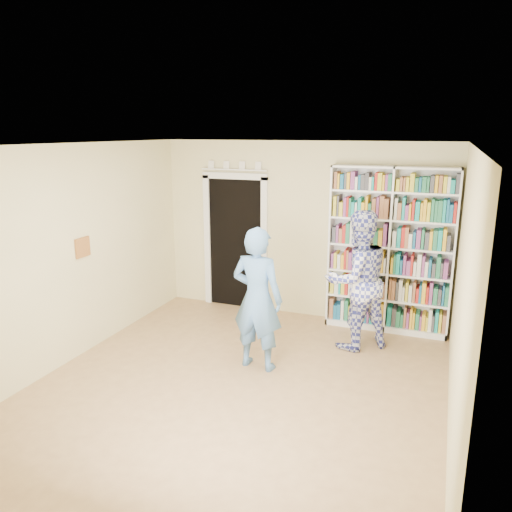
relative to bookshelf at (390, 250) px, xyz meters
The scene contains 11 objects.
floor 2.96m from the bookshelf, 119.94° to the right, with size 5.00×5.00×0.00m, color #946D47.
ceiling 3.09m from the bookshelf, 119.94° to the right, with size 5.00×5.00×0.00m, color white.
wall_back 1.37m from the bookshelf, behind, with size 4.50×4.50×0.00m, color beige.
wall_left 4.30m from the bookshelf, 146.93° to the right, with size 5.00×5.00×0.00m, color beige.
wall_right 2.52m from the bookshelf, 69.00° to the right, with size 5.00×5.00×0.00m, color beige.
bookshelf is the anchor object (origin of this frame).
doorway 2.45m from the bookshelf, behind, with size 1.10×0.08×2.43m.
wall_art 4.18m from the bookshelf, 149.08° to the right, with size 0.03×0.25×0.25m, color brown.
man_blue 2.27m from the bookshelf, 126.11° to the right, with size 0.64×0.42×1.76m, color #507DB3.
man_plaid 0.88m from the bookshelf, 111.91° to the right, with size 0.91×0.71×1.86m, color #32399B.
paper_sheet 1.03m from the bookshelf, 103.37° to the right, with size 0.21×0.01×0.29m, color white.
Camera 1 is at (2.06, -4.76, 2.85)m, focal length 35.00 mm.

